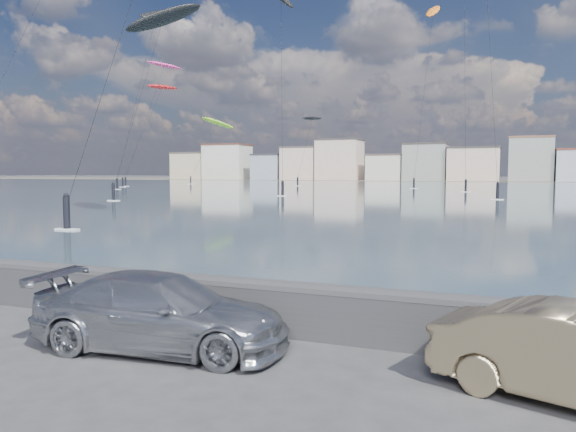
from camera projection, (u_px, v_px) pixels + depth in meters
name	position (u px, v px, depth m)	size (l,w,h in m)	color
ground	(135.00, 373.00, 8.78)	(700.00, 700.00, 0.00)	#333335
bay_water	(476.00, 190.00, 93.55)	(500.00, 177.00, 0.00)	#375163
far_shore_strip	(494.00, 180.00, 194.07)	(500.00, 60.00, 0.00)	#4C473D
seawall	(218.00, 300.00, 11.24)	(400.00, 0.36, 1.08)	#28282B
far_buildings	(498.00, 162.00, 180.14)	(240.79, 13.26, 14.60)	beige
car_silver	(161.00, 312.00, 9.90)	(1.87, 4.60, 1.34)	#AAACB2
kitesurfer_0	(312.00, 120.00, 132.57)	(7.75, 17.80, 16.36)	black
kitesurfer_2	(156.00, 17.00, 103.38)	(5.28, 13.64, 34.24)	black
kitesurfer_3	(217.00, 124.00, 142.90)	(8.80, 10.42, 17.61)	#8CD826
kitesurfer_8	(433.00, 14.00, 105.74)	(4.05, 10.77, 35.59)	orange
kitesurfer_9	(164.00, 67.00, 127.69)	(6.24, 17.47, 28.21)	#E5338C
kitesurfer_10	(163.00, 19.00, 71.18)	(9.29, 17.64, 25.46)	black
kitesurfer_14	(162.00, 88.00, 125.07)	(4.46, 20.68, 22.54)	red
kitesurfer_18	(281.00, 1.00, 78.75)	(7.80, 12.06, 30.35)	black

